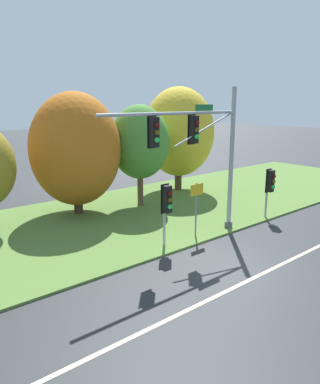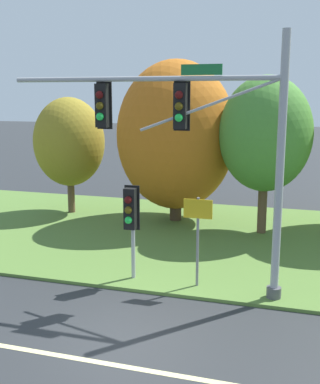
# 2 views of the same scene
# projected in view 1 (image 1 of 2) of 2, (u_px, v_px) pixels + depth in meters

# --- Properties ---
(ground_plane) EXTENTS (160.00, 160.00, 0.00)m
(ground_plane) POSITION_uv_depth(u_px,v_px,m) (236.00, 265.00, 15.30)
(ground_plane) COLOR #282B2D
(lane_stripe) EXTENTS (36.00, 0.16, 0.01)m
(lane_stripe) POSITION_uv_depth(u_px,v_px,m) (260.00, 275.00, 14.41)
(lane_stripe) COLOR beige
(lane_stripe) RESTS_ON ground
(grass_verge) EXTENTS (48.00, 11.50, 0.10)m
(grass_verge) POSITION_uv_depth(u_px,v_px,m) (122.00, 217.00, 21.42)
(grass_verge) COLOR #517533
(grass_verge) RESTS_ON ground
(traffic_signal_mast) EXTENTS (7.88, 0.49, 7.09)m
(traffic_signal_mast) POSITION_uv_depth(u_px,v_px,m) (202.00, 145.00, 17.16)
(traffic_signal_mast) COLOR #9EA0A5
(traffic_signal_mast) RESTS_ON grass_verge
(pedestrian_signal_near_kerb) EXTENTS (0.46, 0.55, 2.78)m
(pedestrian_signal_near_kerb) POSITION_uv_depth(u_px,v_px,m) (270.00, 183.00, 20.72)
(pedestrian_signal_near_kerb) COLOR #9EA0A5
(pedestrian_signal_near_kerb) RESTS_ON grass_verge
(pedestrian_signal_further_along) EXTENTS (0.46, 0.55, 2.88)m
(pedestrian_signal_further_along) POSITION_uv_depth(u_px,v_px,m) (167.00, 202.00, 16.52)
(pedestrian_signal_further_along) COLOR #9EA0A5
(pedestrian_signal_further_along) RESTS_ON grass_verge
(route_sign_post) EXTENTS (0.83, 0.08, 2.64)m
(route_sign_post) POSITION_uv_depth(u_px,v_px,m) (196.00, 201.00, 17.92)
(route_sign_post) COLOR slate
(route_sign_post) RESTS_ON grass_verge
(tree_left_of_mast) EXTENTS (5.13, 5.13, 6.96)m
(tree_left_of_mast) POSITION_uv_depth(u_px,v_px,m) (75.00, 149.00, 21.14)
(tree_left_of_mast) COLOR #423021
(tree_left_of_mast) RESTS_ON grass_verge
(tree_behind_signpost) EXTENTS (3.62, 3.62, 6.24)m
(tree_behind_signpost) POSITION_uv_depth(u_px,v_px,m) (140.00, 142.00, 22.80)
(tree_behind_signpost) COLOR brown
(tree_behind_signpost) RESTS_ON grass_verge
(tree_mid_verge) EXTENTS (5.08, 5.08, 7.43)m
(tree_mid_verge) POSITION_uv_depth(u_px,v_px,m) (179.00, 132.00, 26.84)
(tree_mid_verge) COLOR #4C3823
(tree_mid_verge) RESTS_ON grass_verge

